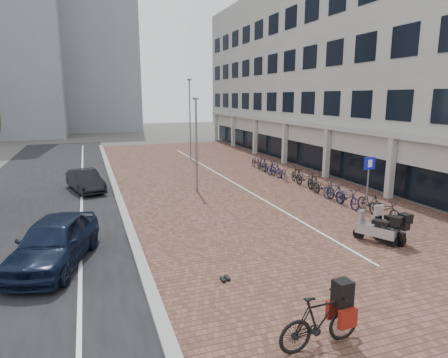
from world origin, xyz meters
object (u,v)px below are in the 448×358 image
car_dark (85,181)px  scooter_back (389,224)px  scooter_front (376,228)px  scooter_mid (389,231)px  hero_bike (321,320)px  parking_sign (369,176)px  car_navy (54,242)px

car_dark → scooter_back: (11.08, -12.26, -0.02)m
scooter_front → scooter_mid: scooter_front is taller
car_dark → scooter_mid: 16.58m
car_dark → scooter_back: bearing=-63.0°
hero_bike → scooter_mid: 7.51m
scooter_back → parking_sign: parking_sign is taller
car_navy → hero_bike: 8.82m
scooter_mid → scooter_back: 0.47m
parking_sign → hero_bike: bearing=-130.5°
car_navy → scooter_mid: car_navy is taller
hero_bike → car_dark: bearing=12.4°
scooter_back → parking_sign: bearing=64.6°
scooter_back → scooter_front: bearing=-169.2°
hero_bike → parking_sign: 11.01m
car_dark → scooter_mid: size_ratio=2.74×
car_dark → parking_sign: parking_sign is taller
scooter_front → car_dark: bearing=102.1°
hero_bike → scooter_front: bearing=-52.5°
car_navy → scooter_back: car_navy is taller
hero_bike → parking_sign: parking_sign is taller
car_dark → scooter_front: car_dark is taller
hero_bike → car_navy: bearing=37.9°
scooter_mid → scooter_back: (0.30, 0.33, 0.14)m
scooter_front → scooter_back: scooter_back is taller
parking_sign → scooter_front: bearing=-120.3°
scooter_front → scooter_mid: 0.51m
car_dark → scooter_back: size_ratio=2.14×
scooter_mid → scooter_back: scooter_back is taller
hero_bike → scooter_back: hero_bike is taller
hero_bike → scooter_front: size_ratio=1.21×
car_navy → scooter_front: (11.31, -1.90, -0.21)m
scooter_mid → scooter_front: bearing=145.7°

